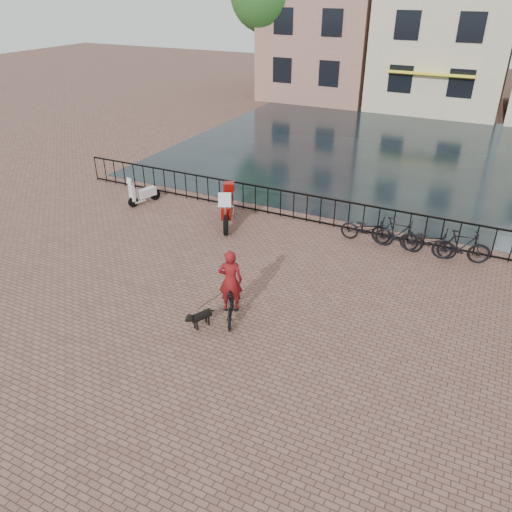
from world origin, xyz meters
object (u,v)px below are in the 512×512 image
at_px(cyclist, 231,290).
at_px(scooter, 143,189).
at_px(dog, 201,318).
at_px(motorcycle, 227,203).

relative_size(cyclist, scooter, 1.71).
height_order(cyclist, scooter, cyclist).
height_order(dog, scooter, scooter).
xyz_separation_m(motorcycle, scooter, (-3.74, 0.21, -0.19)).
bearing_deg(motorcycle, cyclist, -84.88).
height_order(cyclist, dog, cyclist).
height_order(motorcycle, scooter, motorcycle).
bearing_deg(motorcycle, dog, -91.98).
distance_m(motorcycle, scooter, 3.75).
relative_size(cyclist, dog, 2.89).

